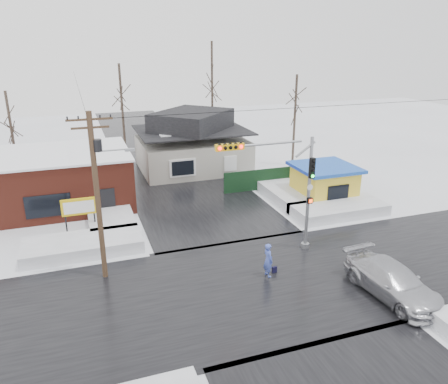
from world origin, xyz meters
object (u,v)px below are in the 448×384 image
object	(u,v)px
utility_pole	(98,188)
pedestrian	(268,260)
traffic_signal	(286,181)
marquee_sign	(79,208)
kiosk	(324,183)
car	(392,281)

from	to	relation	value
utility_pole	pedestrian	bearing A→B (deg)	-18.92
traffic_signal	marquee_sign	xyz separation A→B (m)	(-11.43, 6.53, -2.62)
utility_pole	pedestrian	size ratio (longest dim) A/B	4.68
kiosk	utility_pole	bearing A→B (deg)	-159.56
traffic_signal	utility_pole	xyz separation A→B (m)	(-10.36, 0.53, 0.57)
car	marquee_sign	bearing A→B (deg)	134.40
traffic_signal	marquee_sign	bearing A→B (deg)	150.28
traffic_signal	car	distance (m)	7.77
marquee_sign	kiosk	world-z (taller)	kiosk
marquee_sign	pedestrian	distance (m)	12.93
utility_pole	car	world-z (taller)	utility_pole
marquee_sign	pedestrian	bearing A→B (deg)	-43.30
marquee_sign	car	distance (m)	19.23
marquee_sign	traffic_signal	bearing A→B (deg)	-29.72
utility_pole	car	size ratio (longest dim) A/B	1.60
traffic_signal	pedestrian	world-z (taller)	traffic_signal
utility_pole	marquee_sign	xyz separation A→B (m)	(-1.07, 5.99, -3.19)
traffic_signal	car	xyz separation A→B (m)	(3.02, -6.11, -3.72)
pedestrian	traffic_signal	bearing A→B (deg)	-48.66
kiosk	car	xyz separation A→B (m)	(-4.05, -13.14, -0.65)
marquee_sign	kiosk	bearing A→B (deg)	1.55
utility_pole	car	distance (m)	15.54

